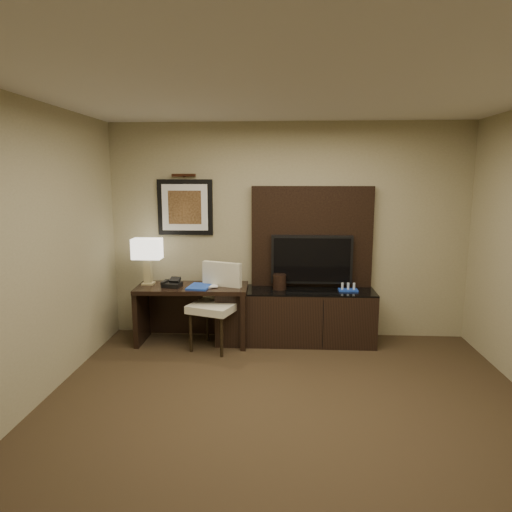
# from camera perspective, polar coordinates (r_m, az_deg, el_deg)

# --- Properties ---
(floor) EXTENTS (4.50, 5.00, 0.01)m
(floor) POSITION_cam_1_polar(r_m,az_deg,el_deg) (3.84, 4.11, -22.19)
(floor) COLOR #302315
(floor) RESTS_ON ground
(ceiling) EXTENTS (4.50, 5.00, 0.01)m
(ceiling) POSITION_cam_1_polar(r_m,az_deg,el_deg) (3.32, 4.72, 21.48)
(ceiling) COLOR silver
(ceiling) RESTS_ON wall_back
(wall_back) EXTENTS (4.50, 0.01, 2.70)m
(wall_back) POSITION_cam_1_polar(r_m,az_deg,el_deg) (5.79, 3.97, 3.10)
(wall_back) COLOR #978E66
(wall_back) RESTS_ON floor
(desk) EXTENTS (1.36, 0.62, 0.72)m
(desk) POSITION_cam_1_polar(r_m,az_deg,el_deg) (5.71, -7.90, -7.24)
(desk) COLOR black
(desk) RESTS_ON floor
(credenza) EXTENTS (1.93, 0.55, 0.66)m
(credenza) POSITION_cam_1_polar(r_m,az_deg,el_deg) (5.71, 4.91, -7.46)
(credenza) COLOR black
(credenza) RESTS_ON floor
(tv_wall_panel) EXTENTS (1.50, 0.12, 1.30)m
(tv_wall_panel) POSITION_cam_1_polar(r_m,az_deg,el_deg) (5.75, 6.96, 2.20)
(tv_wall_panel) COLOR black
(tv_wall_panel) RESTS_ON wall_back
(tv) EXTENTS (1.00, 0.08, 0.60)m
(tv) POSITION_cam_1_polar(r_m,az_deg,el_deg) (5.69, 6.97, -0.43)
(tv) COLOR black
(tv) RESTS_ON tv_wall_panel
(artwork) EXTENTS (0.70, 0.04, 0.70)m
(artwork) POSITION_cam_1_polar(r_m,az_deg,el_deg) (5.87, -8.84, 6.04)
(artwork) COLOR black
(artwork) RESTS_ON wall_back
(picture_light) EXTENTS (0.04, 0.04, 0.30)m
(picture_light) POSITION_cam_1_polar(r_m,az_deg,el_deg) (5.83, -9.03, 9.94)
(picture_light) COLOR #3D2013
(picture_light) RESTS_ON wall_back
(desk_chair) EXTENTS (0.67, 0.71, 1.05)m
(desk_chair) POSITION_cam_1_polar(r_m,az_deg,el_deg) (5.44, -5.30, -6.25)
(desk_chair) COLOR beige
(desk_chair) RESTS_ON floor
(table_lamp) EXTENTS (0.37, 0.23, 0.57)m
(table_lamp) POSITION_cam_1_polar(r_m,az_deg,el_deg) (5.75, -13.40, -0.68)
(table_lamp) COLOR tan
(table_lamp) RESTS_ON desk
(desk_phone) EXTENTS (0.23, 0.21, 0.11)m
(desk_phone) POSITION_cam_1_polar(r_m,az_deg,el_deg) (5.61, -10.44, -3.26)
(desk_phone) COLOR black
(desk_phone) RESTS_ON desk
(blue_folder) EXTENTS (0.29, 0.36, 0.02)m
(blue_folder) POSITION_cam_1_polar(r_m,az_deg,el_deg) (5.53, -7.07, -3.82)
(blue_folder) COLOR #1A3FAA
(blue_folder) RESTS_ON desk
(book) EXTENTS (0.17, 0.07, 0.23)m
(book) POSITION_cam_1_polar(r_m,az_deg,el_deg) (5.52, -6.67, -2.73)
(book) COLOR #BFB096
(book) RESTS_ON desk
(water_bottle) EXTENTS (0.08, 0.08, 0.19)m
(water_bottle) POSITION_cam_1_polar(r_m,az_deg,el_deg) (5.55, -3.55, -2.82)
(water_bottle) COLOR silver
(water_bottle) RESTS_ON desk
(ice_bucket) EXTENTS (0.17, 0.17, 0.19)m
(ice_bucket) POSITION_cam_1_polar(r_m,az_deg,el_deg) (5.62, 2.95, -3.24)
(ice_bucket) COLOR black
(ice_bucket) RESTS_ON credenza
(minibar_tray) EXTENTS (0.23, 0.14, 0.08)m
(minibar_tray) POSITION_cam_1_polar(r_m,az_deg,el_deg) (5.65, 11.44, -3.88)
(minibar_tray) COLOR #1A3EAE
(minibar_tray) RESTS_ON credenza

